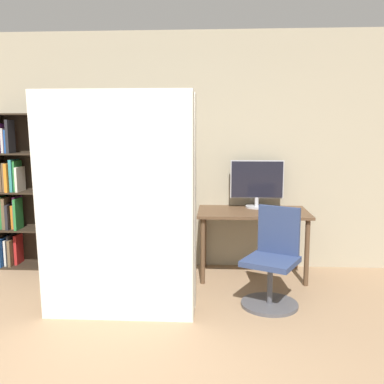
# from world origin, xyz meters

# --- Properties ---
(wall_back) EXTENTS (8.00, 0.06, 2.70)m
(wall_back) POSITION_xyz_m (0.00, 2.66, 1.35)
(wall_back) COLOR tan
(wall_back) RESTS_ON ground
(desk) EXTENTS (1.19, 0.69, 0.73)m
(desk) POSITION_xyz_m (1.09, 2.28, 0.63)
(desk) COLOR brown
(desk) RESTS_ON ground
(monitor) EXTENTS (0.59, 0.25, 0.54)m
(monitor) POSITION_xyz_m (1.15, 2.49, 1.02)
(monitor) COLOR #B7B7BC
(monitor) RESTS_ON desk
(office_chair) EXTENTS (0.59, 0.59, 0.90)m
(office_chair) POSITION_xyz_m (1.21, 1.51, 0.35)
(office_chair) COLOR #4C4C51
(office_chair) RESTS_ON ground
(bookshelf) EXTENTS (0.87, 0.35, 1.78)m
(bookshelf) POSITION_xyz_m (-1.52, 2.49, 0.88)
(bookshelf) COLOR #2D2319
(bookshelf) RESTS_ON ground
(mattress_near) EXTENTS (1.29, 0.27, 1.92)m
(mattress_near) POSITION_xyz_m (-0.13, 1.12, 0.96)
(mattress_near) COLOR silver
(mattress_near) RESTS_ON ground
(mattress_far) EXTENTS (1.29, 0.22, 1.91)m
(mattress_far) POSITION_xyz_m (-0.13, 1.44, 0.96)
(mattress_far) COLOR silver
(mattress_far) RESTS_ON ground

